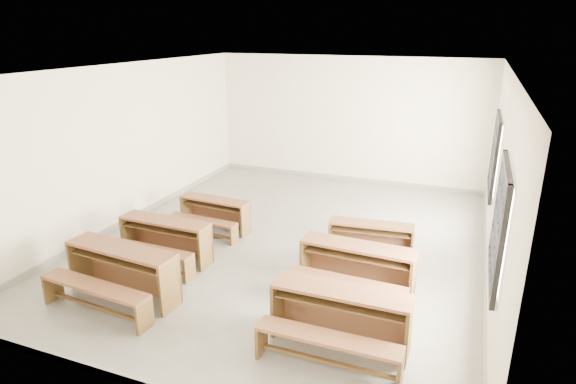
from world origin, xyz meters
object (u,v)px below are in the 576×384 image
at_px(desk_set_4, 356,266).
at_px(desk_set_0, 120,270).
at_px(desk_set_2, 214,212).
at_px(desk_set_5, 370,239).
at_px(desk_set_1, 164,237).
at_px(desk_set_3, 339,315).

bearing_deg(desk_set_4, desk_set_0, -153.78).
xyz_separation_m(desk_set_2, desk_set_5, (3.17, -0.13, 0.00)).
bearing_deg(desk_set_4, desk_set_1, -175.31).
relative_size(desk_set_4, desk_set_5, 1.16).
xyz_separation_m(desk_set_0, desk_set_5, (3.17, 2.63, -0.09)).
relative_size(desk_set_0, desk_set_3, 1.07).
bearing_deg(desk_set_0, desk_set_4, 28.46).
height_order(desk_set_2, desk_set_4, desk_set_4).
height_order(desk_set_0, desk_set_1, desk_set_0).
bearing_deg(desk_set_4, desk_set_5, 94.31).
xyz_separation_m(desk_set_3, desk_set_4, (-0.11, 1.36, -0.01)).
distance_m(desk_set_3, desk_set_4, 1.37).
xyz_separation_m(desk_set_2, desk_set_4, (3.21, -1.35, 0.07)).
bearing_deg(desk_set_2, desk_set_3, -35.27).
height_order(desk_set_2, desk_set_5, desk_set_5).
bearing_deg(desk_set_5, desk_set_3, -92.50).
height_order(desk_set_0, desk_set_5, desk_set_0).
xyz_separation_m(desk_set_4, desk_set_5, (-0.04, 1.22, -0.07)).
bearing_deg(desk_set_0, desk_set_3, 5.57).
distance_m(desk_set_2, desk_set_5, 3.17).
xyz_separation_m(desk_set_1, desk_set_4, (3.34, 0.13, 0.02)).
height_order(desk_set_1, desk_set_2, desk_set_1).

